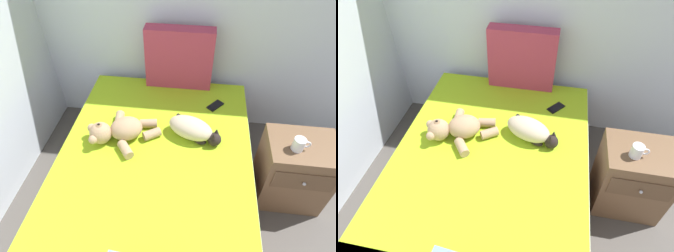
% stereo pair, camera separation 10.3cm
% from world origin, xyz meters
% --- Properties ---
extents(wall_back, '(3.89, 0.06, 2.41)m').
position_xyz_m(wall_back, '(1.88, 4.61, 1.21)').
color(wall_back, silver).
rests_on(wall_back, ground_plane).
extents(bed, '(1.41, 2.04, 0.54)m').
position_xyz_m(bed, '(1.18, 3.50, 0.26)').
color(bed, brown).
rests_on(bed, ground_plane).
extents(patterned_cushion, '(0.57, 0.13, 0.54)m').
position_xyz_m(patterned_cushion, '(1.26, 4.43, 0.80)').
color(patterned_cushion, '#A5334C').
rests_on(patterned_cushion, bed).
extents(cat, '(0.42, 0.36, 0.15)m').
position_xyz_m(cat, '(1.43, 3.79, 0.61)').
color(cat, '#C6B293').
rests_on(cat, bed).
extents(teddy_bear, '(0.54, 0.45, 0.17)m').
position_xyz_m(teddy_bear, '(0.89, 3.71, 0.61)').
color(teddy_bear, tan).
rests_on(teddy_bear, bed).
extents(cell_phone, '(0.15, 0.16, 0.01)m').
position_xyz_m(cell_phone, '(1.59, 4.16, 0.54)').
color(cell_phone, black).
rests_on(cell_phone, bed).
extents(nightstand, '(0.49, 0.41, 0.61)m').
position_xyz_m(nightstand, '(2.21, 3.74, 0.30)').
color(nightstand, brown).
rests_on(nightstand, ground_plane).
extents(mug, '(0.12, 0.08, 0.09)m').
position_xyz_m(mug, '(2.14, 3.69, 0.66)').
color(mug, silver).
rests_on(mug, nightstand).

